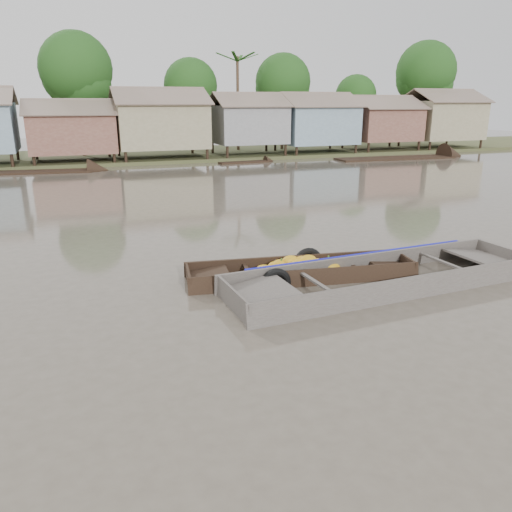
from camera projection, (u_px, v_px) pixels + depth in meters
name	position (u px, v px, depth m)	size (l,w,h in m)	color
ground	(292.00, 308.00, 10.99)	(120.00, 120.00, 0.00)	#534B3F
riverbank	(161.00, 118.00, 39.60)	(120.00, 12.47, 10.22)	#384723
banana_boat	(298.00, 271.00, 12.81)	(6.04, 2.29, 0.84)	black
viewer_boat	(384.00, 282.00, 12.36)	(8.27, 2.52, 0.66)	#433D38
distant_boats	(291.00, 167.00, 35.20)	(47.27, 15.00, 0.35)	black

